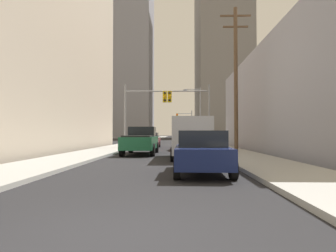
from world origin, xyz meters
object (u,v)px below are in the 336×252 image
(cargo_van_silver, at_px, (190,136))
(sedan_red, at_px, (185,141))
(traffic_signal_near_left, at_px, (143,105))
(traffic_signal_far_right, at_px, (185,120))
(sedan_maroon, at_px, (150,140))
(traffic_signal_near_right, at_px, (191,105))
(pickup_truck_green, at_px, (141,141))
(sedan_navy, at_px, (201,152))

(cargo_van_silver, height_order, sedan_red, cargo_van_silver)
(traffic_signal_near_left, xyz_separation_m, traffic_signal_far_right, (4.81, 30.06, -0.04))
(cargo_van_silver, relative_size, sedan_maroon, 1.23)
(cargo_van_silver, xyz_separation_m, sedan_red, (-0.04, 8.54, -0.52))
(cargo_van_silver, distance_m, traffic_signal_near_right, 10.88)
(pickup_truck_green, height_order, sedan_maroon, pickup_truck_green)
(cargo_van_silver, height_order, sedan_navy, cargo_van_silver)
(traffic_signal_near_left, distance_m, traffic_signal_far_right, 30.44)
(sedan_navy, bearing_deg, sedan_red, 90.58)
(sedan_navy, distance_m, sedan_red, 14.48)
(sedan_red, distance_m, traffic_signal_far_right, 32.20)
(pickup_truck_green, distance_m, traffic_signal_far_right, 37.39)
(cargo_van_silver, bearing_deg, sedan_navy, -88.97)
(cargo_van_silver, distance_m, traffic_signal_far_right, 40.67)
(sedan_navy, distance_m, sedan_maroon, 18.38)
(sedan_navy, bearing_deg, traffic_signal_near_left, 103.67)
(cargo_van_silver, xyz_separation_m, traffic_signal_near_right, (0.57, 10.51, 2.76))
(sedan_navy, height_order, traffic_signal_far_right, traffic_signal_far_right)
(traffic_signal_far_right, bearing_deg, traffic_signal_near_right, -90.66)
(traffic_signal_near_left, bearing_deg, cargo_van_silver, -69.66)
(sedan_red, distance_m, traffic_signal_near_right, 3.87)
(sedan_red, relative_size, traffic_signal_far_right, 0.70)
(traffic_signal_far_right, bearing_deg, sedan_red, -91.70)
(traffic_signal_near_left, height_order, traffic_signal_far_right, same)
(pickup_truck_green, height_order, cargo_van_silver, cargo_van_silver)
(pickup_truck_green, relative_size, sedan_red, 1.28)
(cargo_van_silver, relative_size, sedan_navy, 1.23)
(pickup_truck_green, xyz_separation_m, traffic_signal_near_left, (-0.67, 6.97, 3.12))
(pickup_truck_green, height_order, traffic_signal_near_left, traffic_signal_near_left)
(sedan_maroon, bearing_deg, traffic_signal_far_right, 81.32)
(traffic_signal_near_right, bearing_deg, sedan_red, -107.09)
(cargo_van_silver, bearing_deg, traffic_signal_far_right, 88.71)
(sedan_navy, bearing_deg, traffic_signal_far_right, 89.01)
(sedan_red, bearing_deg, sedan_maroon, 133.65)
(cargo_van_silver, xyz_separation_m, traffic_signal_far_right, (0.91, 40.57, 2.73))
(traffic_signal_far_right, bearing_deg, pickup_truck_green, -96.38)
(cargo_van_silver, bearing_deg, pickup_truck_green, 132.34)
(sedan_red, xyz_separation_m, traffic_signal_near_right, (0.60, 1.97, 3.28))
(traffic_signal_near_right, xyz_separation_m, traffic_signal_far_right, (0.35, 30.06, -0.04))
(traffic_signal_near_right, bearing_deg, sedan_maroon, 158.30)
(traffic_signal_near_left, bearing_deg, traffic_signal_near_right, -0.00)
(traffic_signal_near_left, bearing_deg, pickup_truck_green, -84.49)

